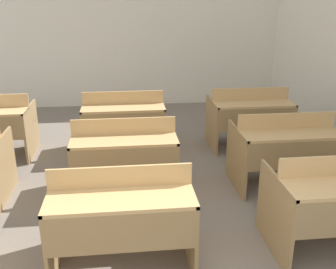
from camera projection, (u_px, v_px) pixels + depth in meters
The scene contains 7 objects.
wall_back at pixel (127, 29), 7.56m from camera, with size 6.07×0.06×3.01m.
bench_front_center at pixel (122, 214), 3.11m from camera, with size 1.11×0.77×0.87m.
bench_second_center at pixel (125, 154), 4.29m from camera, with size 1.11×0.77×0.87m.
bench_second_right at pixel (285, 148), 4.47m from camera, with size 1.11×0.77×0.87m.
bench_third_center at pixel (124, 120), 5.46m from camera, with size 1.11×0.77×0.87m.
bench_third_right at pixel (249, 116), 5.66m from camera, with size 1.11×0.77×0.87m.
wastepaper_bin at pixel (300, 123), 6.41m from camera, with size 0.22×0.22×0.29m.
Camera 1 is at (-0.09, -1.36, 2.10)m, focal length 42.00 mm.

